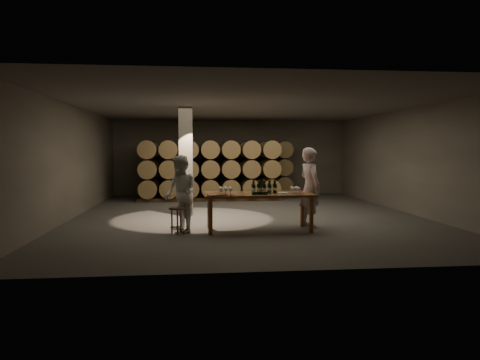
{
  "coord_description": "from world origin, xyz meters",
  "views": [
    {
      "loc": [
        -1.49,
        -12.62,
        1.94
      ],
      "look_at": [
        -0.27,
        -0.73,
        1.1
      ],
      "focal_mm": 32.0,
      "sensor_mm": 36.0,
      "label": 1
    }
  ],
  "objects": [
    {
      "name": "room",
      "position": [
        -1.8,
        0.2,
        1.6
      ],
      "size": [
        12.0,
        12.0,
        12.0
      ],
      "color": "#514E4C",
      "rests_on": "ground"
    },
    {
      "name": "barrel_stack_back",
      "position": [
        -0.57,
        5.2,
        1.2
      ],
      "size": [
        6.26,
        0.95,
        2.31
      ],
      "color": "brown",
      "rests_on": "ground"
    },
    {
      "name": "bottle_cluster",
      "position": [
        0.14,
        -2.44,
        1.01
      ],
      "size": [
        0.6,
        0.23,
        0.32
      ],
      "color": "black",
      "rests_on": "tasting_table"
    },
    {
      "name": "pen",
      "position": [
        -0.69,
        -2.93,
        0.91
      ],
      "size": [
        0.13,
        0.01,
        0.01
      ],
      "primitive_type": "cylinder",
      "rotation": [
        0.0,
        1.57,
        0.04
      ],
      "color": "black",
      "rests_on": "tasting_table"
    },
    {
      "name": "glass_cluster_right",
      "position": [
        0.87,
        -2.6,
        1.02
      ],
      "size": [
        0.19,
        0.41,
        0.16
      ],
      "color": "silver",
      "rests_on": "tasting_table"
    },
    {
      "name": "plate",
      "position": [
        0.57,
        -2.54,
        0.91
      ],
      "size": [
        0.26,
        0.26,
        0.01
      ],
      "primitive_type": "cylinder",
      "color": "white",
      "rests_on": "tasting_table"
    },
    {
      "name": "notebook_corner",
      "position": [
        -1.13,
        -2.93,
        0.91
      ],
      "size": [
        0.25,
        0.29,
        0.02
      ],
      "primitive_type": "cube",
      "rotation": [
        0.0,
        0.0,
        0.24
      ],
      "color": "brown",
      "rests_on": "tasting_table"
    },
    {
      "name": "lying_bottles",
      "position": [
        -0.01,
        -2.8,
        0.94
      ],
      "size": [
        0.46,
        0.08,
        0.08
      ],
      "color": "black",
      "rests_on": "tasting_table"
    },
    {
      "name": "person_man",
      "position": [
        1.35,
        -2.16,
        1.0
      ],
      "size": [
        0.67,
        0.84,
        2.0
      ],
      "primitive_type": "imported",
      "rotation": [
        0.0,
        0.0,
        1.86
      ],
      "color": "silver",
      "rests_on": "ground"
    },
    {
      "name": "stool",
      "position": [
        -1.95,
        -2.68,
        0.5
      ],
      "size": [
        0.37,
        0.37,
        0.61
      ],
      "rotation": [
        0.0,
        0.0,
        0.18
      ],
      "color": "brown",
      "rests_on": "ground"
    },
    {
      "name": "notebook_near",
      "position": [
        -0.9,
        -2.87,
        0.92
      ],
      "size": [
        0.24,
        0.2,
        0.03
      ],
      "primitive_type": "cube",
      "rotation": [
        0.0,
        0.0,
        0.11
      ],
      "color": "brown",
      "rests_on": "tasting_table"
    },
    {
      "name": "barrel_stack_front",
      "position": [
        -0.96,
        3.8,
        1.2
      ],
      "size": [
        5.48,
        0.95,
        2.31
      ],
      "color": "brown",
      "rests_on": "ground"
    },
    {
      "name": "glass_cluster_left",
      "position": [
        -0.81,
        -2.59,
        1.02
      ],
      "size": [
        0.3,
        0.41,
        0.17
      ],
      "color": "silver",
      "rests_on": "tasting_table"
    },
    {
      "name": "tasting_table",
      "position": [
        0.0,
        -2.5,
        0.8
      ],
      "size": [
        2.6,
        1.1,
        0.9
      ],
      "color": "brown",
      "rests_on": "ground"
    },
    {
      "name": "person_woman",
      "position": [
        -1.87,
        -2.52,
        0.91
      ],
      "size": [
        1.01,
        1.1,
        1.83
      ],
      "primitive_type": "imported",
      "rotation": [
        0.0,
        0.0,
        -1.11
      ],
      "color": "white",
      "rests_on": "ground"
    }
  ]
}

